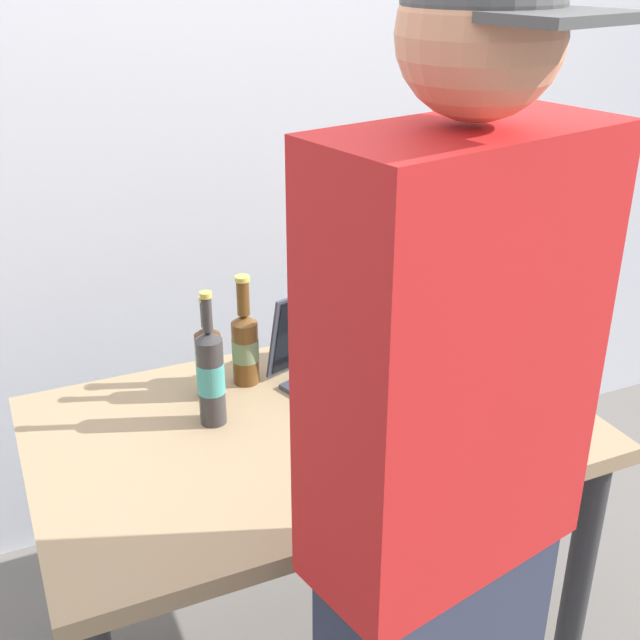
% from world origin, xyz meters
% --- Properties ---
extents(desk, '(1.23, 0.79, 0.75)m').
position_xyz_m(desk, '(0.00, 0.00, 0.64)').
color(desk, '#9E8460').
rests_on(desk, ground).
extents(laptop, '(0.38, 0.38, 0.23)m').
position_xyz_m(laptop, '(0.16, 0.15, 0.80)').
color(laptop, '#383D4C').
rests_on(laptop, desk).
extents(beer_bottle_green, '(0.06, 0.06, 0.26)m').
position_xyz_m(beer_bottle_green, '(-0.17, 0.21, 0.85)').
color(beer_bottle_green, '#472B14').
rests_on(beer_bottle_green, desk).
extents(beer_bottle_amber, '(0.06, 0.06, 0.32)m').
position_xyz_m(beer_bottle_amber, '(-0.20, 0.09, 0.87)').
color(beer_bottle_amber, '#333333').
rests_on(beer_bottle_amber, desk).
extents(beer_bottle_dark, '(0.07, 0.07, 0.28)m').
position_xyz_m(beer_bottle_dark, '(-0.07, 0.24, 0.85)').
color(beer_bottle_dark, brown).
rests_on(beer_bottle_dark, desk).
extents(person_figure, '(0.46, 0.33, 1.77)m').
position_xyz_m(person_figure, '(-0.03, -0.59, 0.91)').
color(person_figure, '#2D3347').
rests_on(person_figure, ground).
extents(back_wall, '(6.00, 0.10, 2.60)m').
position_xyz_m(back_wall, '(0.00, 0.83, 1.30)').
color(back_wall, silver).
rests_on(back_wall, ground).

